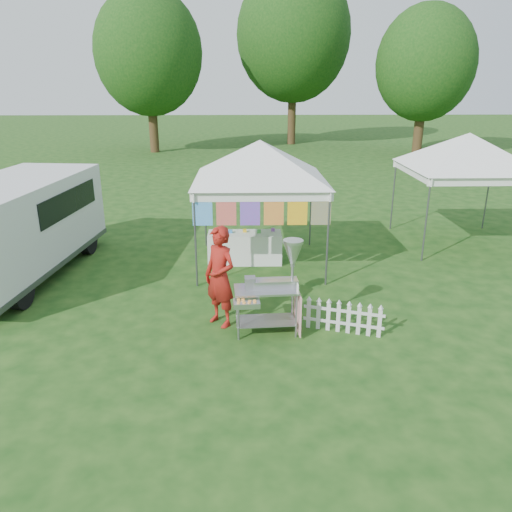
{
  "coord_description": "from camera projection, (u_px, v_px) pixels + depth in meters",
  "views": [
    {
      "loc": [
        -0.37,
        -8.11,
        4.28
      ],
      "look_at": [
        -0.15,
        0.9,
        1.1
      ],
      "focal_mm": 35.0,
      "sensor_mm": 36.0,
      "label": 1
    }
  ],
  "objects": [
    {
      "name": "cargo_van",
      "position": [
        18.0,
        225.0,
        11.3
      ],
      "size": [
        2.66,
        5.46,
        2.19
      ],
      "rotation": [
        0.0,
        0.0,
        -0.11
      ],
      "color": "silver",
      "rests_on": "ground"
    },
    {
      "name": "tree_left",
      "position": [
        149.0,
        53.0,
        29.63
      ],
      "size": [
        6.4,
        6.4,
        9.53
      ],
      "color": "#3A2915",
      "rests_on": "ground"
    },
    {
      "name": "donut_cart",
      "position": [
        277.0,
        280.0,
        8.65
      ],
      "size": [
        1.22,
        0.91,
        1.71
      ],
      "rotation": [
        0.0,
        0.0,
        0.06
      ],
      "color": "gray",
      "rests_on": "ground"
    },
    {
      "name": "ground",
      "position": [
        266.0,
        329.0,
        9.07
      ],
      "size": [
        120.0,
        120.0,
        0.0
      ],
      "primitive_type": "plane",
      "color": "#153F12",
      "rests_on": "ground"
    },
    {
      "name": "picket_fence",
      "position": [
        343.0,
        318.0,
        8.87
      ],
      "size": [
        1.37,
        0.48,
        0.56
      ],
      "rotation": [
        0.0,
        0.0,
        -0.32
      ],
      "color": "silver",
      "rests_on": "ground"
    },
    {
      "name": "canopy_main",
      "position": [
        260.0,
        140.0,
        11.38
      ],
      "size": [
        4.24,
        4.24,
        3.45
      ],
      "color": "#59595E",
      "rests_on": "ground"
    },
    {
      "name": "canopy_right",
      "position": [
        470.0,
        133.0,
        12.92
      ],
      "size": [
        4.24,
        4.24,
        3.45
      ],
      "color": "#59595E",
      "rests_on": "ground"
    },
    {
      "name": "tree_mid",
      "position": [
        294.0,
        35.0,
        33.17
      ],
      "size": [
        7.6,
        7.6,
        11.52
      ],
      "color": "#3A2915",
      "rests_on": "ground"
    },
    {
      "name": "tree_right",
      "position": [
        426.0,
        64.0,
        28.32
      ],
      "size": [
        5.6,
        5.6,
        8.42
      ],
      "color": "#3A2915",
      "rests_on": "ground"
    },
    {
      "name": "display_table",
      "position": [
        245.0,
        248.0,
        12.33
      ],
      "size": [
        1.8,
        0.7,
        0.75
      ],
      "primitive_type": "cube",
      "color": "white",
      "rests_on": "ground"
    },
    {
      "name": "vendor",
      "position": [
        220.0,
        277.0,
        8.98
      ],
      "size": [
        0.8,
        0.8,
        1.87
      ],
      "primitive_type": "imported",
      "rotation": [
        0.0,
        0.0,
        -0.77
      ],
      "color": "maroon",
      "rests_on": "ground"
    }
  ]
}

